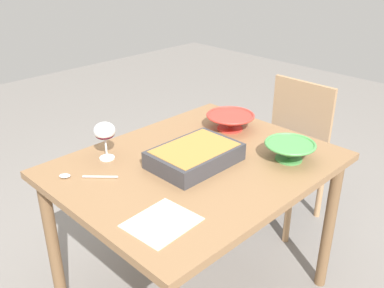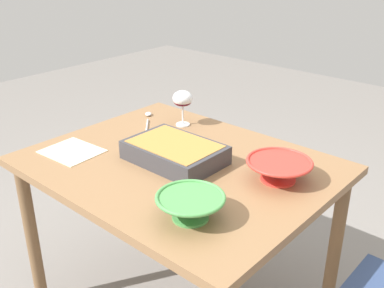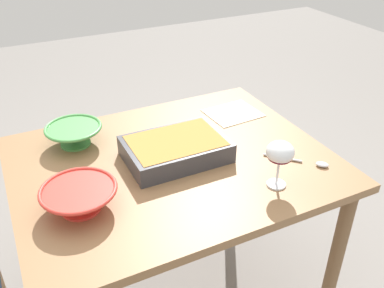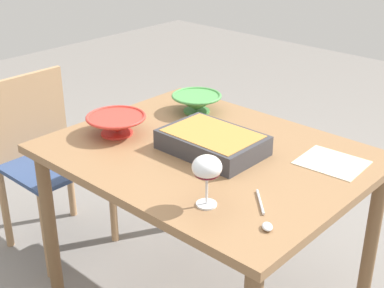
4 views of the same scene
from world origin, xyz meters
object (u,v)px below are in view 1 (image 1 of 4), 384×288
Objects in this scene: dining_table at (197,181)px; small_bowl at (230,121)px; mixing_bowl at (290,150)px; chair at (289,145)px; casserole_dish at (195,155)px; napkin at (162,222)px; wine_glass at (105,133)px; serving_spoon at (76,176)px.

small_bowl is (-0.36, -0.13, 0.13)m from dining_table.
dining_table is at bearing -41.83° from mixing_bowl.
chair is 2.33× the size of casserole_dish.
dining_table is at bearing -150.54° from napkin.
wine_glass reaches higher than mixing_bowl.
wine_glass is 0.53m from napkin.
wine_glass reaches higher than small_bowl.
casserole_dish is at bearing 17.03° from dining_table.
chair is (-0.90, -0.12, -0.18)m from dining_table.
wine_glass is 0.46× the size of casserole_dish.
chair reaches higher than mixing_bowl.
wine_glass reaches higher than casserole_dish.
chair is at bearing 179.60° from small_bowl.
dining_table is 5.24× the size of mixing_bowl.
mixing_bowl is 1.19× the size of serving_spoon.
serving_spoon is at bearing -34.91° from mixing_bowl.
casserole_dish is 0.42m from napkin.
serving_spoon is at bearing 15.79° from wine_glass.
casserole_dish is at bearing 7.82° from chair.
napkin reaches higher than dining_table.
mixing_bowl is 0.92× the size of small_bowl.
serving_spoon is at bearing -29.41° from dining_table.
casserole_dish is at bearing 19.26° from small_bowl.
chair is 1.36m from napkin.
mixing_bowl is (0.62, 0.38, 0.32)m from chair.
dining_table is 0.45m from napkin.
small_bowl is at bearing -100.42° from mixing_bowl.
wine_glass is 0.77× the size of mixing_bowl.
mixing_bowl is 0.67m from napkin.
mixing_bowl is at bearing 79.58° from small_bowl.
chair is at bearing 171.77° from wine_glass.
napkin is at bearing 14.68° from chair.
chair reaches higher than dining_table.
mixing_bowl is 0.86m from serving_spoon.
serving_spoon is at bearing -30.94° from casserole_dish.
small_bowl reaches higher than serving_spoon.
small_bowl is 0.79m from serving_spoon.
dining_table is 0.43m from wine_glass.
serving_spoon is at bearing -5.00° from chair.
serving_spoon reaches higher than napkin.
casserole_dish is 2.00× the size of serving_spoon.
wine_glass is at bearing -45.70° from mixing_bowl.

